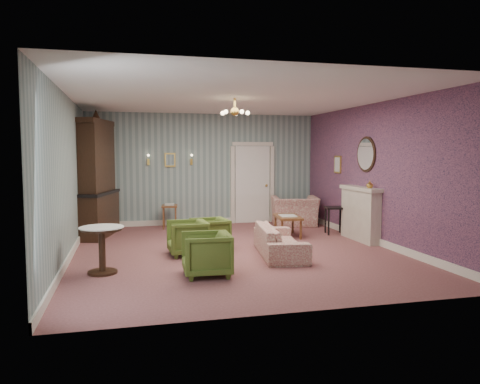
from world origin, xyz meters
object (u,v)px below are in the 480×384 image
object	(u,v)px
olive_chair_a	(206,252)
olive_chair_b	(187,236)
olive_chair_c	(210,232)
side_table_black	(334,221)
sofa_chintz	(280,235)
dresser	(97,175)
coffee_table	(288,226)
fireplace	(360,214)
wingback_chair	(295,206)
pedestal_table	(102,250)

from	to	relation	value
olive_chair_a	olive_chair_b	xyz separation A→B (m)	(-0.10, 1.49, -0.01)
olive_chair_c	side_table_black	distance (m)	3.24
olive_chair_b	sofa_chintz	bearing A→B (deg)	73.71
olive_chair_c	dresser	bearing A→B (deg)	-139.98
olive_chair_c	coffee_table	world-z (taller)	olive_chair_c
sofa_chintz	fireplace	size ratio (longest dim) A/B	1.33
wingback_chair	dresser	size ratio (longest dim) A/B	0.42
olive_chair_a	side_table_black	world-z (taller)	olive_chair_a
fireplace	coffee_table	world-z (taller)	fireplace
olive_chair_c	dresser	xyz separation A→B (m)	(-2.21, 2.04, 1.05)
wingback_chair	fireplace	xyz separation A→B (m)	(0.64, -2.27, 0.08)
olive_chair_a	olive_chair_c	size ratio (longest dim) A/B	1.08
olive_chair_c	pedestal_table	distance (m)	2.37
coffee_table	sofa_chintz	bearing A→B (deg)	-114.04
olive_chair_b	pedestal_table	distance (m)	1.76
olive_chair_c	side_table_black	bearing A→B (deg)	100.11
fireplace	coffee_table	xyz separation A→B (m)	(-1.35, 0.82, -0.34)
olive_chair_a	fireplace	bearing A→B (deg)	121.37
olive_chair_b	fireplace	bearing A→B (deg)	95.64
dresser	coffee_table	distance (m)	4.45
olive_chair_a	sofa_chintz	world-z (taller)	olive_chair_a
sofa_chintz	olive_chair_a	bearing A→B (deg)	132.85
fireplace	olive_chair_c	bearing A→B (deg)	-177.29
olive_chair_c	pedestal_table	xyz separation A→B (m)	(-1.94, -1.36, 0.03)
sofa_chintz	wingback_chair	xyz separation A→B (m)	(1.49, 3.21, 0.14)
coffee_table	side_table_black	world-z (taller)	side_table_black
olive_chair_a	fireplace	xyz separation A→B (m)	(3.69, 2.02, 0.21)
olive_chair_a	sofa_chintz	xyz separation A→B (m)	(1.56, 1.08, -0.00)
fireplace	olive_chair_a	bearing A→B (deg)	-151.25
olive_chair_c	coffee_table	size ratio (longest dim) A/B	0.73
dresser	wingback_chair	bearing A→B (deg)	19.42
sofa_chintz	pedestal_table	distance (m)	3.17
wingback_chair	side_table_black	world-z (taller)	wingback_chair
side_table_black	wingback_chair	bearing A→B (deg)	106.40
olive_chair_a	side_table_black	distance (m)	4.49
olive_chair_b	olive_chair_c	world-z (taller)	olive_chair_b
wingback_chair	olive_chair_b	bearing A→B (deg)	54.17
dresser	fireplace	size ratio (longest dim) A/B	1.98
olive_chair_b	wingback_chair	xyz separation A→B (m)	(3.15, 2.80, 0.15)
olive_chair_a	olive_chair_b	distance (m)	1.50
dresser	sofa_chintz	bearing A→B (deg)	-25.02
olive_chair_c	olive_chair_a	bearing A→B (deg)	-18.92
sofa_chintz	coffee_table	xyz separation A→B (m)	(0.78, 1.76, -0.13)
wingback_chair	olive_chair_a	bearing A→B (deg)	67.13
sofa_chintz	pedestal_table	xyz separation A→B (m)	(-3.11, -0.57, 0.01)
olive_chair_a	pedestal_table	size ratio (longest dim) A/B	0.99
sofa_chintz	fireplace	xyz separation A→B (m)	(2.13, 0.94, 0.21)
olive_chair_c	side_table_black	size ratio (longest dim) A/B	1.05
olive_chair_b	pedestal_table	world-z (taller)	pedestal_table
side_table_black	sofa_chintz	bearing A→B (deg)	-137.67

